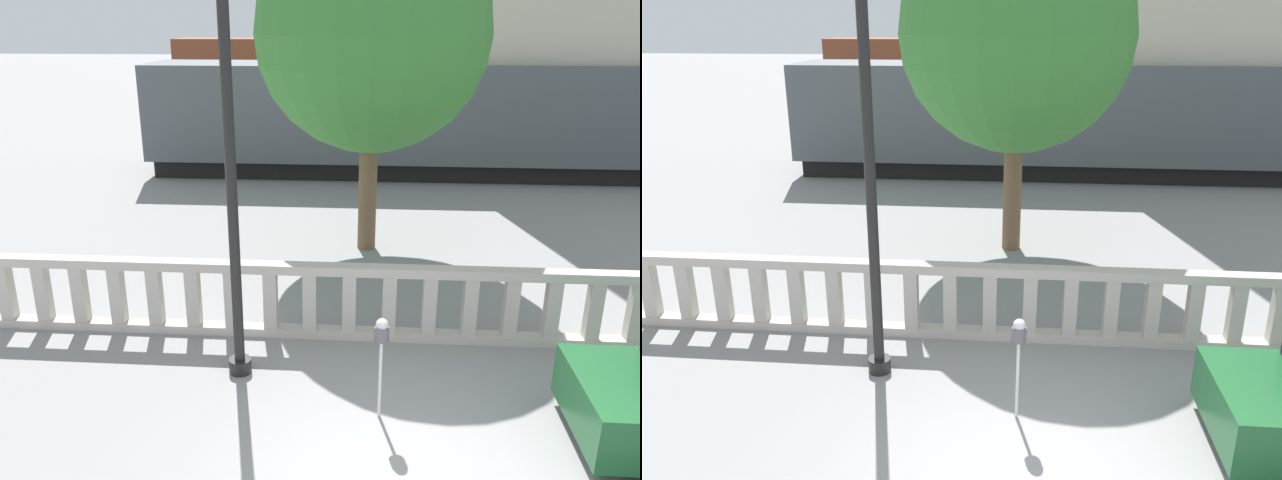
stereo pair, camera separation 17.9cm
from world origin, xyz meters
The scene contains 6 objects.
balustrade centered at (0.00, 3.24, 0.59)m, with size 12.58×0.24×1.19m.
lamppost centered at (-2.06, 2.14, 3.49)m, with size 0.35×0.35×6.28m.
parking_meter centered at (-0.16, 1.26, 1.07)m, with size 0.18×0.18×1.33m.
train_near centered at (3.35, 14.00, 1.77)m, with size 20.35×2.68×3.95m.
train_far centered at (0.15, 30.15, 1.88)m, with size 21.75×2.79×4.16m.
tree_left centered at (-0.35, 7.25, 4.33)m, with size 4.52×4.52×6.60m.
Camera 2 is at (-0.22, -5.26, 4.63)m, focal length 35.00 mm.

